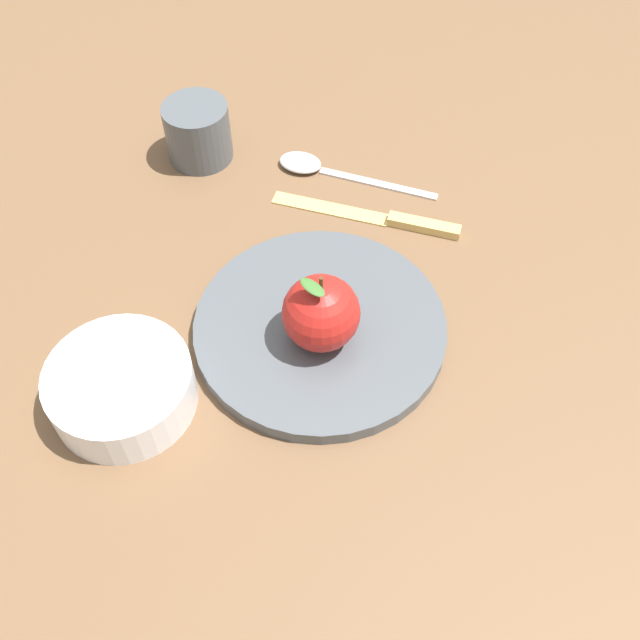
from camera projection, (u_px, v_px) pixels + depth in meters
name	position (u px, v px, depth m)	size (l,w,h in m)	color
ground_plane	(332.00, 311.00, 0.70)	(2.40, 2.40, 0.00)	brown
dinner_plate	(320.00, 327.00, 0.68)	(0.23, 0.23, 0.02)	#4C5156
apple	(321.00, 313.00, 0.64)	(0.07, 0.07, 0.08)	#B21E19
side_bowl	(120.00, 385.00, 0.62)	(0.13, 0.13, 0.04)	white
cup	(198.00, 129.00, 0.81)	(0.07, 0.07, 0.07)	#4C5156
knife	(382.00, 218.00, 0.77)	(0.11, 0.19, 0.01)	#D8B766
spoon	(318.00, 167.00, 0.82)	(0.10, 0.17, 0.01)	silver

